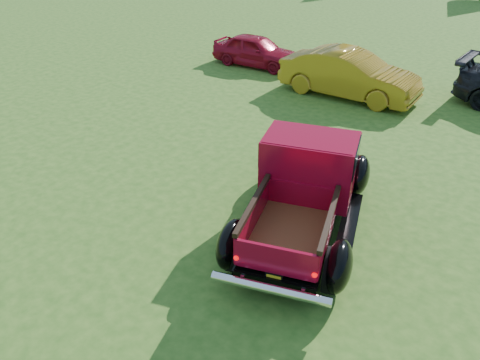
{
  "coord_description": "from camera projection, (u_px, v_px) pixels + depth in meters",
  "views": [
    {
      "loc": [
        4.32,
        -5.99,
        5.67
      ],
      "look_at": [
        -0.46,
        0.2,
        1.01
      ],
      "focal_mm": 35.0,
      "sensor_mm": 36.0,
      "label": 1
    }
  ],
  "objects": [
    {
      "name": "ground",
      "position": [
        252.0,
        235.0,
        9.24
      ],
      "size": [
        120.0,
        120.0,
        0.0
      ],
      "primitive_type": "plane",
      "color": "#2F5819",
      "rests_on": "ground"
    },
    {
      "name": "show_car_red",
      "position": [
        256.0,
        50.0,
        18.51
      ],
      "size": [
        3.67,
        1.76,
        1.21
      ],
      "primitive_type": "imported",
      "rotation": [
        0.0,
        0.0,
        1.66
      ],
      "color": "maroon",
      "rests_on": "ground"
    },
    {
      "name": "pickup_truck",
      "position": [
        308.0,
        180.0,
        9.37
      ],
      "size": [
        3.59,
        5.26,
        1.84
      ],
      "rotation": [
        0.0,
        0.0,
        0.34
      ],
      "color": "black",
      "rests_on": "ground"
    },
    {
      "name": "show_car_yellow",
      "position": [
        349.0,
        74.0,
        15.49
      ],
      "size": [
        4.65,
        1.81,
        1.51
      ],
      "primitive_type": "imported",
      "rotation": [
        0.0,
        0.0,
        1.62
      ],
      "color": "#A37715",
      "rests_on": "ground"
    }
  ]
}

